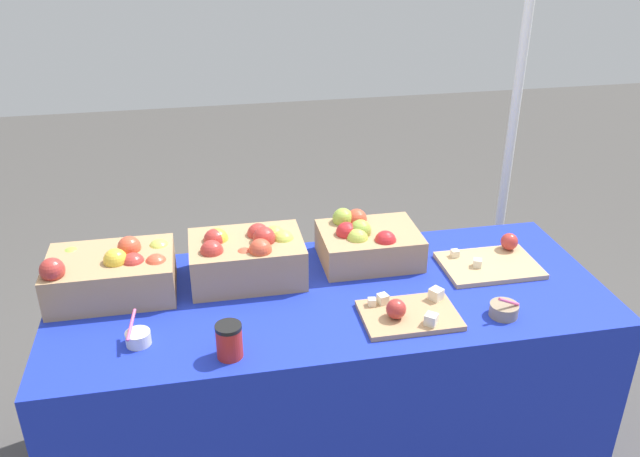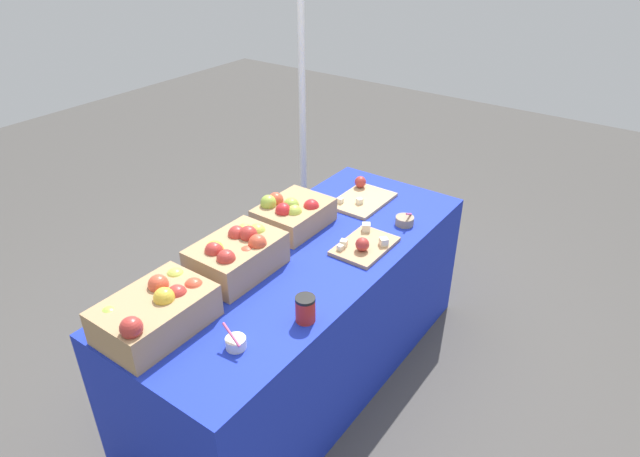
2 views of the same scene
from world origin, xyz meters
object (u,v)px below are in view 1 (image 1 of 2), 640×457
apple_crate_right (366,242)px  cutting_board_back (492,261)px  coffee_cup (229,341)px  sample_bowl_mid (504,310)px  cutting_board_front (408,313)px  sample_bowl_near (138,337)px  apple_crate_left (113,273)px  tent_pole (514,115)px  apple_crate_middle (247,256)px

apple_crate_right → cutting_board_back: 0.47m
coffee_cup → sample_bowl_mid: bearing=2.8°
cutting_board_front → sample_bowl_near: sample_bowl_near is taller
apple_crate_left → cutting_board_front: apple_crate_left is taller
cutting_board_front → coffee_cup: size_ratio=2.83×
apple_crate_left → sample_bowl_mid: 1.31m
cutting_board_back → sample_bowl_mid: 0.33m
apple_crate_left → coffee_cup: bearing=-49.7°
apple_crate_left → cutting_board_back: bearing=-2.9°
cutting_board_front → sample_bowl_mid: size_ratio=3.33×
apple_crate_left → sample_bowl_mid: apple_crate_left is taller
coffee_cup → cutting_board_front: bearing=8.8°
apple_crate_right → sample_bowl_near: 0.89m
sample_bowl_mid → coffee_cup: coffee_cup is taller
cutting_board_front → cutting_board_back: 0.49m
apple_crate_left → sample_bowl_mid: (1.25, -0.38, -0.06)m
sample_bowl_mid → tent_pole: (0.48, 1.00, 0.32)m
apple_crate_right → sample_bowl_mid: (0.35, -0.44, -0.05)m
apple_crate_middle → cutting_board_front: 0.60m
sample_bowl_mid → cutting_board_back: bearing=72.3°
sample_bowl_mid → tent_pole: 1.16m
apple_crate_left → tent_pole: 1.85m
apple_crate_middle → sample_bowl_mid: size_ratio=4.22×
cutting_board_front → sample_bowl_mid: bearing=-8.5°
sample_bowl_near → apple_crate_right: bearing=24.8°
sample_bowl_near → apple_crate_middle: bearing=41.7°
apple_crate_middle → tent_pole: bearing=25.6°
apple_crate_right → tent_pole: bearing=34.3°
sample_bowl_mid → cutting_board_front: bearing=171.5°
cutting_board_front → sample_bowl_near: size_ratio=3.06×
apple_crate_right → tent_pole: size_ratio=0.17×
apple_crate_left → sample_bowl_near: (0.09, -0.31, -0.06)m
apple_crate_right → apple_crate_left: bearing=-176.1°
apple_crate_left → cutting_board_back: 1.35m
apple_crate_right → cutting_board_back: size_ratio=1.04×
apple_crate_right → cutting_board_front: bearing=-84.9°
sample_bowl_near → tent_pole: 1.91m
apple_crate_middle → cutting_board_front: (0.48, -0.35, -0.07)m
coffee_cup → tent_pole: (1.36, 1.05, 0.29)m
apple_crate_left → cutting_board_front: 1.00m
cutting_board_back → sample_bowl_mid: (-0.10, -0.32, 0.01)m
apple_crate_left → apple_crate_middle: size_ratio=1.06×
cutting_board_back → sample_bowl_near: 1.28m
sample_bowl_near → cutting_board_front: bearing=-1.6°
apple_crate_middle → sample_bowl_mid: apple_crate_middle is taller
sample_bowl_near → cutting_board_back: bearing=11.0°
apple_crate_left → tent_pole: (1.72, 0.62, 0.26)m
apple_crate_left → apple_crate_right: size_ratio=1.16×
apple_crate_right → tent_pole: tent_pole is taller
cutting_board_front → tent_pole: size_ratio=0.14×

